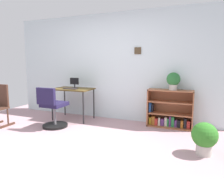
% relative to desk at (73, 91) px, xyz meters
% --- Properties ---
extents(ground_plane, '(6.24, 6.24, 0.00)m').
position_rel_desk_xyz_m(ground_plane, '(0.77, -1.68, -0.68)').
color(ground_plane, '#AD8890').
extents(wall_back, '(5.20, 0.12, 2.51)m').
position_rel_desk_xyz_m(wall_back, '(0.77, 0.47, 0.57)').
color(wall_back, silver).
rests_on(wall_back, ground_plane).
extents(desk, '(0.92, 0.59, 0.75)m').
position_rel_desk_xyz_m(desk, '(0.00, 0.00, 0.00)').
color(desk, brown).
rests_on(desk, ground_plane).
extents(monitor, '(0.23, 0.14, 0.25)m').
position_rel_desk_xyz_m(monitor, '(0.01, 0.06, 0.19)').
color(monitor, '#262628').
rests_on(monitor, desk).
extents(keyboard, '(0.34, 0.12, 0.02)m').
position_rel_desk_xyz_m(keyboard, '(0.02, -0.13, 0.08)').
color(keyboard, '#282123').
rests_on(keyboard, desk).
extents(office_chair, '(0.52, 0.55, 0.86)m').
position_rel_desk_xyz_m(office_chair, '(-0.05, -0.70, -0.31)').
color(office_chair, black).
rests_on(office_chair, ground_plane).
extents(bookshelf_low, '(0.92, 0.30, 0.80)m').
position_rel_desk_xyz_m(bookshelf_low, '(2.20, 0.27, -0.34)').
color(bookshelf_low, '#955738').
rests_on(bookshelf_low, ground_plane).
extents(potted_plant_on_shelf, '(0.28, 0.28, 0.36)m').
position_rel_desk_xyz_m(potted_plant_on_shelf, '(2.26, 0.22, 0.32)').
color(potted_plant_on_shelf, '#B7B2A8').
rests_on(potted_plant_on_shelf, bookshelf_low).
extents(potted_plant_floor, '(0.37, 0.37, 0.49)m').
position_rel_desk_xyz_m(potted_plant_floor, '(2.81, -0.90, -0.41)').
color(potted_plant_floor, '#B7B2A8').
rests_on(potted_plant_floor, ground_plane).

